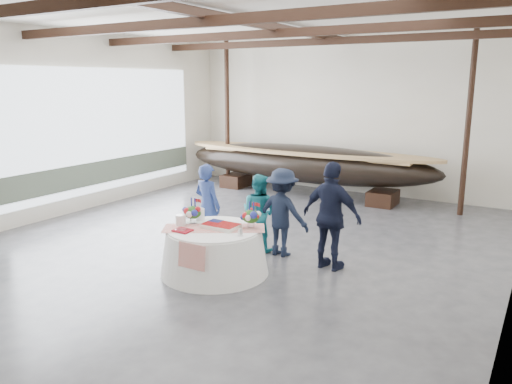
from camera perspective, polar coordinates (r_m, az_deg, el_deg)
The scene contains 13 objects.
floor at distance 10.27m, azimuth -2.05°, elevation -5.99°, with size 10.00×12.00×0.01m, color #3D3D42.
wall_back at distance 15.16m, azimuth 10.45°, elevation 8.50°, with size 10.00×0.02×4.50m, color silver.
wall_left at distance 13.20m, azimuth -20.83°, elevation 7.33°, with size 0.02×12.00×4.50m, color silver.
ceiling at distance 9.82m, azimuth -2.27°, elevation 19.77°, with size 10.00×12.00×0.01m, color white.
pavilion_structure at distance 10.47m, azimuth 0.33°, elevation 16.60°, with size 9.80×11.76×4.50m.
open_bay at distance 13.84m, azimuth -17.32°, elevation 6.01°, with size 0.03×7.00×3.20m.
longboat_display at distance 14.54m, azimuth 5.51°, elevation 3.29°, with size 7.87×1.57×1.47m.
banquet_table at distance 8.71m, azimuth -4.78°, elevation -6.69°, with size 1.87×1.87×0.80m.
tabletop_items at distance 8.68m, azimuth -4.51°, elevation -2.94°, with size 1.76×1.37×0.40m.
guest_woman_blue at distance 9.96m, azimuth -5.55°, elevation -1.58°, with size 0.62×0.40×1.69m, color navy.
guest_woman_teal at distance 9.78m, azimuth 0.34°, elevation -2.31°, with size 0.74×0.57×1.51m, color #1A7886.
guest_man_left at distance 9.44m, azimuth 3.01°, elevation -2.34°, with size 1.09×0.62×1.68m, color black.
guest_man_right at distance 8.79m, azimuth 8.64°, elevation -2.77°, with size 1.13×0.47×1.93m, color black.
Camera 1 is at (5.32, -8.16, 3.26)m, focal length 35.00 mm.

